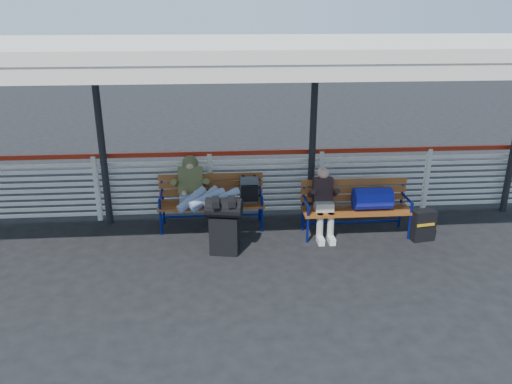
{
  "coord_description": "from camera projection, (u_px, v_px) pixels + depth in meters",
  "views": [
    {
      "loc": [
        0.14,
        -6.59,
        3.6
      ],
      "look_at": [
        0.75,
        1.0,
        0.79
      ],
      "focal_mm": 35.0,
      "sensor_mm": 36.0,
      "label": 1
    }
  ],
  "objects": [
    {
      "name": "suitcase_side",
      "position": [
        423.0,
        225.0,
        8.16
      ],
      "size": [
        0.4,
        0.28,
        0.52
      ],
      "rotation": [
        0.0,
        0.0,
        0.17
      ],
      "color": "black",
      "rests_on": "ground"
    },
    {
      "name": "traveler_man",
      "position": [
        202.0,
        194.0,
        8.17
      ],
      "size": [
        0.94,
        1.64,
        0.77
      ],
      "color": "#9BABD1",
      "rests_on": "ground"
    },
    {
      "name": "bench_right",
      "position": [
        365.0,
        200.0,
        8.26
      ],
      "size": [
        1.8,
        0.56,
        0.92
      ],
      "color": "brown",
      "rests_on": "ground"
    },
    {
      "name": "ground",
      "position": [
        211.0,
        266.0,
        7.39
      ],
      "size": [
        60.0,
        60.0,
        0.0
      ],
      "primitive_type": "plane",
      "color": "black",
      "rests_on": "ground"
    },
    {
      "name": "fence",
      "position": [
        210.0,
        182.0,
        8.94
      ],
      "size": [
        12.08,
        0.08,
        1.24
      ],
      "color": "silver",
      "rests_on": "ground"
    },
    {
      "name": "canopy",
      "position": [
        205.0,
        49.0,
        7.15
      ],
      "size": [
        12.6,
        3.6,
        3.16
      ],
      "color": "silver",
      "rests_on": "ground"
    },
    {
      "name": "bench_left",
      "position": [
        222.0,
        195.0,
        8.57
      ],
      "size": [
        1.8,
        0.56,
        0.92
      ],
      "color": "brown",
      "rests_on": "ground"
    },
    {
      "name": "companion_person",
      "position": [
        324.0,
        202.0,
        8.21
      ],
      "size": [
        0.32,
        0.66,
        1.15
      ],
      "color": "#ABA99B",
      "rests_on": "ground"
    },
    {
      "name": "luggage_stack",
      "position": [
        224.0,
        224.0,
        7.64
      ],
      "size": [
        0.6,
        0.4,
        0.91
      ],
      "rotation": [
        0.0,
        0.0,
        -0.19
      ],
      "color": "black",
      "rests_on": "ground"
    }
  ]
}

